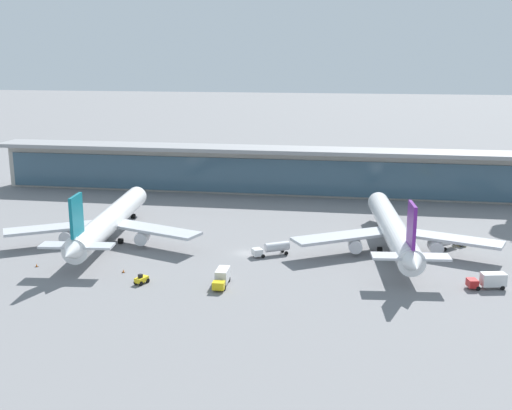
{
  "coord_description": "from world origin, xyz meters",
  "views": [
    {
      "loc": [
        25.16,
        -135.08,
        44.42
      ],
      "look_at": [
        0.0,
        15.93,
        7.53
      ],
      "focal_mm": 44.22,
      "sensor_mm": 36.0,
      "label": 1
    }
  ],
  "objects": [
    {
      "name": "ground_plane",
      "position": [
        0.0,
        0.0,
        0.0
      ],
      "size": [
        1200.0,
        1200.0,
        0.0
      ],
      "primitive_type": "plane",
      "color": "slate"
    },
    {
      "name": "airliner_left_stand",
      "position": [
        -33.84,
        3.64,
        5.15
      ],
      "size": [
        47.06,
        61.5,
        16.37
      ],
      "color": "white",
      "rests_on": "ground"
    },
    {
      "name": "airliner_centre_stand",
      "position": [
        33.33,
        7.5,
        5.15
      ],
      "size": [
        47.05,
        61.5,
        16.37
      ],
      "color": "white",
      "rests_on": "ground"
    },
    {
      "name": "service_truck_near_nose_red",
      "position": [
        50.82,
        -14.13,
        1.69
      ],
      "size": [
        7.62,
        3.81,
        3.1
      ],
      "color": "#B21E1E",
      "rests_on": "ground"
    },
    {
      "name": "service_truck_under_wing_yellow",
      "position": [
        -16.56,
        -22.71,
        0.87
      ],
      "size": [
        2.67,
        3.29,
        2.05
      ],
      "color": "yellow",
      "rests_on": "ground"
    },
    {
      "name": "service_truck_mid_apron_white",
      "position": [
        6.51,
        -0.52,
        1.71
      ],
      "size": [
        8.54,
        6.33,
        2.95
      ],
      "color": "silver",
      "rests_on": "ground"
    },
    {
      "name": "service_truck_by_tail_yellow",
      "position": [
        -0.66,
        -20.93,
        1.69
      ],
      "size": [
        2.52,
        7.35,
        3.1
      ],
      "color": "yellow",
      "rests_on": "ground"
    },
    {
      "name": "service_truck_on_taxiway_yellow",
      "position": [
        46.82,
        11.89,
        1.71
      ],
      "size": [
        7.81,
        7.53,
        2.95
      ],
      "color": "yellow",
      "rests_on": "ground"
    },
    {
      "name": "terminal_building",
      "position": [
        0.0,
        63.57,
        7.87
      ],
      "size": [
        188.89,
        12.8,
        15.2
      ],
      "color": "#B2ADA3",
      "rests_on": "ground"
    },
    {
      "name": "safety_cone_alpha",
      "position": [
        -22.52,
        -17.1,
        0.32
      ],
      "size": [
        0.62,
        0.62,
        0.7
      ],
      "color": "orange",
      "rests_on": "ground"
    },
    {
      "name": "safety_cone_bravo",
      "position": [
        -42.16,
        -16.69,
        0.32
      ],
      "size": [
        0.62,
        0.62,
        0.7
      ],
      "color": "orange",
      "rests_on": "ground"
    }
  ]
}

